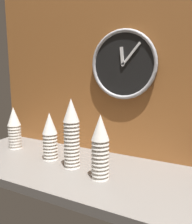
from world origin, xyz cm
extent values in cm
cube|color=slate|center=(0.00, 0.00, -2.00)|extent=(160.00, 56.00, 4.00)
cube|color=#A3602D|center=(0.00, 26.50, 52.50)|extent=(160.00, 3.00, 105.00)
cone|color=white|center=(-57.90, 5.62, 5.62)|extent=(7.83, 7.83, 11.24)
cone|color=white|center=(-57.90, 5.62, 7.38)|extent=(7.83, 7.83, 11.24)
cone|color=white|center=(-57.90, 5.62, 9.14)|extent=(7.83, 7.83, 11.24)
cone|color=white|center=(-57.90, 5.62, 10.90)|extent=(7.83, 7.83, 11.24)
cone|color=white|center=(-57.90, 5.62, 12.66)|extent=(7.83, 7.83, 11.24)
cone|color=white|center=(-57.90, 5.62, 14.42)|extent=(7.83, 7.83, 11.24)
cone|color=white|center=(-57.90, 5.62, 16.18)|extent=(7.83, 7.83, 11.24)
cone|color=white|center=(-57.90, 5.62, 17.94)|extent=(7.83, 7.83, 11.24)
cone|color=white|center=(-57.90, 5.62, 19.71)|extent=(7.83, 7.83, 11.24)
cone|color=white|center=(-11.35, -2.36, 5.62)|extent=(7.83, 7.83, 11.24)
cone|color=white|center=(-11.35, -2.36, 7.38)|extent=(7.83, 7.83, 11.24)
cone|color=white|center=(-11.35, -2.36, 9.14)|extent=(7.83, 7.83, 11.24)
cone|color=white|center=(-11.35, -2.36, 10.90)|extent=(7.83, 7.83, 11.24)
cone|color=white|center=(-11.35, -2.36, 12.66)|extent=(7.83, 7.83, 11.24)
cone|color=white|center=(-11.35, -2.36, 14.42)|extent=(7.83, 7.83, 11.24)
cone|color=white|center=(-11.35, -2.36, 16.18)|extent=(7.83, 7.83, 11.24)
cone|color=white|center=(-11.35, -2.36, 17.94)|extent=(7.83, 7.83, 11.24)
cone|color=white|center=(-11.35, -2.36, 19.71)|extent=(7.83, 7.83, 11.24)
cone|color=white|center=(-11.35, -2.36, 21.47)|extent=(7.83, 7.83, 11.24)
cone|color=white|center=(-11.35, -2.36, 23.23)|extent=(7.83, 7.83, 11.24)
cone|color=white|center=(-11.35, -2.36, 24.99)|extent=(7.83, 7.83, 11.24)
cone|color=white|center=(-11.35, -2.36, 26.75)|extent=(7.83, 7.83, 11.24)
cone|color=white|center=(-11.35, -2.36, 28.51)|extent=(7.83, 7.83, 11.24)
cone|color=white|center=(6.42, -6.95, 5.62)|extent=(7.83, 7.83, 11.24)
cone|color=white|center=(6.42, -6.95, 7.38)|extent=(7.83, 7.83, 11.24)
cone|color=white|center=(6.42, -6.95, 9.14)|extent=(7.83, 7.83, 11.24)
cone|color=white|center=(6.42, -6.95, 10.90)|extent=(7.83, 7.83, 11.24)
cone|color=white|center=(6.42, -6.95, 12.66)|extent=(7.83, 7.83, 11.24)
cone|color=white|center=(6.42, -6.95, 14.42)|extent=(7.83, 7.83, 11.24)
cone|color=white|center=(6.42, -6.95, 16.18)|extent=(7.83, 7.83, 11.24)
cone|color=white|center=(6.42, -6.95, 17.94)|extent=(7.83, 7.83, 11.24)
cone|color=white|center=(6.42, -6.95, 19.71)|extent=(7.83, 7.83, 11.24)
cone|color=white|center=(6.42, -6.95, 21.47)|extent=(7.83, 7.83, 11.24)
cone|color=white|center=(6.42, -6.95, 23.23)|extent=(7.83, 7.83, 11.24)
cone|color=white|center=(-27.28, 1.04, 5.62)|extent=(7.83, 7.83, 11.24)
cone|color=white|center=(-27.28, 1.04, 7.38)|extent=(7.83, 7.83, 11.24)
cone|color=white|center=(-27.28, 1.04, 9.14)|extent=(7.83, 7.83, 11.24)
cone|color=white|center=(-27.28, 1.04, 10.90)|extent=(7.83, 7.83, 11.24)
cone|color=white|center=(-27.28, 1.04, 12.66)|extent=(7.83, 7.83, 11.24)
cone|color=white|center=(-27.28, 1.04, 14.42)|extent=(7.83, 7.83, 11.24)
cone|color=white|center=(-27.28, 1.04, 16.18)|extent=(7.83, 7.83, 11.24)
cone|color=white|center=(-27.28, 1.04, 17.94)|extent=(7.83, 7.83, 11.24)
cone|color=white|center=(-27.28, 1.04, 19.71)|extent=(7.83, 7.83, 11.24)
cylinder|color=black|center=(4.61, 23.90, 49.86)|extent=(35.65, 1.80, 35.65)
torus|color=#B2B2B7|center=(4.61, 23.09, 49.86)|extent=(36.20, 1.98, 36.20)
cube|color=white|center=(4.12, 22.60, 54.29)|extent=(2.56, 0.60, 9.03)
cube|color=white|center=(9.05, 22.60, 55.21)|extent=(9.75, 0.60, 11.41)
cylinder|color=white|center=(4.61, 22.60, 49.86)|extent=(1.78, 0.60, 1.78)
camera|label=1|loc=(50.07, -94.71, 47.97)|focal=38.00mm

